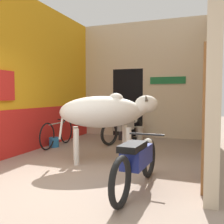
# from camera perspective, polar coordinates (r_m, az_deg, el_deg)

# --- Properties ---
(ground_plane) EXTENTS (30.00, 30.00, 0.00)m
(ground_plane) POSITION_cam_1_polar(r_m,az_deg,el_deg) (4.14, -11.61, -15.94)
(ground_plane) COLOR gray
(wall_left_shopfront) EXTENTS (0.25, 5.18, 3.79)m
(wall_left_shopfront) POSITION_cam_1_polar(r_m,az_deg,el_deg) (7.24, -15.40, 7.09)
(wall_left_shopfront) COLOR orange
(wall_left_shopfront) RESTS_ON ground_plane
(wall_back_with_doorway) EXTENTS (4.08, 0.93, 3.79)m
(wall_back_with_doorway) POSITION_cam_1_polar(r_m,az_deg,el_deg) (9.03, 5.74, 5.07)
(wall_back_with_doorway) COLOR beige
(wall_back_with_doorway) RESTS_ON ground_plane
(wall_right_with_door) EXTENTS (0.22, 5.18, 3.79)m
(wall_right_with_door) POSITION_cam_1_polar(r_m,az_deg,el_deg) (5.87, 20.86, 8.17)
(wall_right_with_door) COLOR beige
(wall_right_with_door) RESTS_ON ground_plane
(cow) EXTENTS (2.05, 1.47, 1.43)m
(cow) POSITION_cam_1_polar(r_m,az_deg,el_deg) (5.45, -1.31, -0.04)
(cow) COLOR silver
(cow) RESTS_ON ground_plane
(motorcycle_near) EXTENTS (0.58, 1.97, 0.77)m
(motorcycle_near) POSITION_cam_1_polar(r_m,az_deg,el_deg) (3.88, 5.44, -10.50)
(motorcycle_near) COLOR black
(motorcycle_near) RESTS_ON ground_plane
(motorcycle_far) EXTENTS (0.83, 1.79, 0.78)m
(motorcycle_far) POSITION_cam_1_polar(r_m,az_deg,el_deg) (7.66, 2.51, -3.40)
(motorcycle_far) COLOR black
(motorcycle_far) RESTS_ON ground_plane
(bicycle) EXTENTS (0.44, 1.72, 0.71)m
(bicycle) POSITION_cam_1_polar(r_m,az_deg,el_deg) (7.26, -11.80, -4.53)
(bicycle) COLOR black
(bicycle) RESTS_ON ground_plane
(shopkeeper_seated) EXTENTS (0.39, 0.34, 1.20)m
(shopkeeper_seated) POSITION_cam_1_polar(r_m,az_deg,el_deg) (8.15, 2.77, -1.62)
(shopkeeper_seated) COLOR #282833
(shopkeeper_seated) RESTS_ON ground_plane
(plastic_stool) EXTENTS (0.31, 0.31, 0.41)m
(plastic_stool) POSITION_cam_1_polar(r_m,az_deg,el_deg) (8.23, 5.93, -4.47)
(plastic_stool) COLOR beige
(plastic_stool) RESTS_ON ground_plane
(bucket) EXTENTS (0.26, 0.26, 0.26)m
(bucket) POSITION_cam_1_polar(r_m,az_deg,el_deg) (7.21, -12.51, -6.42)
(bucket) COLOR #23669E
(bucket) RESTS_ON ground_plane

